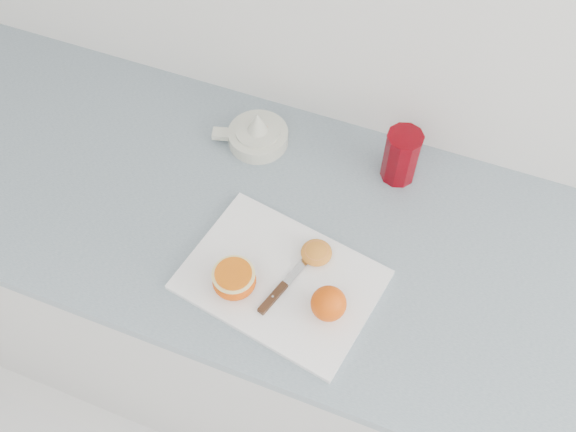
{
  "coord_description": "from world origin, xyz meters",
  "views": [
    {
      "loc": [
        0.23,
        1.04,
        1.97
      ],
      "look_at": [
        -0.02,
        1.67,
        0.96
      ],
      "focal_mm": 40.0,
      "sensor_mm": 36.0,
      "label": 1
    }
  ],
  "objects_px": {
    "citrus_juicer": "(257,134)",
    "red_tumbler": "(401,157)",
    "counter": "(294,319)",
    "half_orange": "(234,280)",
    "cutting_board": "(281,280)"
  },
  "relations": [
    {
      "from": "half_orange",
      "to": "citrus_juicer",
      "type": "xyz_separation_m",
      "value": [
        -0.1,
        0.35,
        -0.01
      ]
    },
    {
      "from": "half_orange",
      "to": "citrus_juicer",
      "type": "height_order",
      "value": "citrus_juicer"
    },
    {
      "from": "citrus_juicer",
      "to": "red_tumbler",
      "type": "bearing_deg",
      "value": 4.3
    },
    {
      "from": "cutting_board",
      "to": "counter",
      "type": "bearing_deg",
      "value": 97.79
    },
    {
      "from": "red_tumbler",
      "to": "half_orange",
      "type": "bearing_deg",
      "value": -119.26
    },
    {
      "from": "half_orange",
      "to": "citrus_juicer",
      "type": "relative_size",
      "value": 0.49
    },
    {
      "from": "cutting_board",
      "to": "red_tumbler",
      "type": "distance_m",
      "value": 0.36
    },
    {
      "from": "citrus_juicer",
      "to": "red_tumbler",
      "type": "height_order",
      "value": "red_tumbler"
    },
    {
      "from": "cutting_board",
      "to": "citrus_juicer",
      "type": "distance_m",
      "value": 0.35
    },
    {
      "from": "cutting_board",
      "to": "half_orange",
      "type": "bearing_deg",
      "value": -147.86
    },
    {
      "from": "counter",
      "to": "half_orange",
      "type": "distance_m",
      "value": 0.51
    },
    {
      "from": "red_tumbler",
      "to": "counter",
      "type": "bearing_deg",
      "value": -127.62
    },
    {
      "from": "counter",
      "to": "half_orange",
      "type": "bearing_deg",
      "value": -107.73
    },
    {
      "from": "cutting_board",
      "to": "citrus_juicer",
      "type": "xyz_separation_m",
      "value": [
        -0.17,
        0.3,
        0.02
      ]
    },
    {
      "from": "cutting_board",
      "to": "citrus_juicer",
      "type": "height_order",
      "value": "citrus_juicer"
    }
  ]
}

